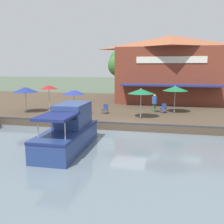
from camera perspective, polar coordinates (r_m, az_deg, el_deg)
name	(u,v)px	position (r m, az deg, el deg)	size (l,w,h in m)	color
ground_plane	(129,132)	(18.60, 4.01, -4.64)	(220.00, 220.00, 0.00)	#4C5B47
quay_deck	(143,106)	(29.27, 7.04, 1.29)	(22.00, 56.00, 0.60)	#4C3D2D
quay_edge_fender	(130,123)	(18.54, 4.08, -2.62)	(0.20, 50.40, 0.10)	#2D2D33
waterfront_restaurant	(170,69)	(31.53, 13.13, 9.62)	(9.16, 12.92, 7.94)	brown
patio_umbrella_mid_patio_left	(141,91)	(20.57, 6.64, 4.72)	(2.17, 2.17, 2.47)	#B7B7B7
patio_umbrella_mid_patio_right	(175,89)	(23.65, 14.25, 5.22)	(2.27, 2.27, 2.51)	#B7B7B7
patio_umbrella_far_corner	(25,90)	(24.53, -19.20, 4.86)	(2.29, 2.29, 2.41)	#B7B7B7
patio_umbrella_near_quay_edge	(74,92)	(22.30, -8.73, 4.50)	(2.00, 2.00, 2.24)	#B7B7B7
patio_umbrella_back_row	(49,87)	(26.17, -14.26, 5.54)	(1.77, 1.77, 2.45)	#B7B7B7
cafe_chair_facing_river	(105,108)	(22.67, -1.57, 0.81)	(0.53, 0.53, 0.85)	navy
cafe_chair_far_corner_seat	(69,104)	(25.54, -9.70, 1.72)	(0.54, 0.54, 0.85)	navy
cafe_chair_mid_patio	(164,108)	(23.60, 11.71, 0.98)	(0.57, 0.57, 0.85)	navy
person_near_entrance	(155,101)	(23.57, 9.70, 2.47)	(0.48, 0.48, 1.69)	#337547
motorboat_distant_upstream	(71,130)	(15.10, -9.26, -4.19)	(6.55, 2.11, 2.55)	navy
tree_behind_restaurant	(123,63)	(38.09, 2.54, 11.05)	(4.87, 4.64, 7.25)	brown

